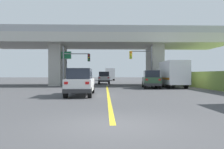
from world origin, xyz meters
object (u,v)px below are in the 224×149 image
Objects in this scene: traffic_signal_farside at (73,62)px; highway_sign at (66,60)px; box_truck at (172,74)px; traffic_signal_nearside at (144,61)px; semi_truck_distant at (110,74)px; suv_crossing at (151,79)px; sedan_oncoming at (104,78)px; suv_lead at (81,82)px.

traffic_signal_farside reaches higher than highway_sign.
traffic_signal_farside is at bearing 169.91° from box_truck.
traffic_signal_farside is (-8.84, 0.93, -0.08)m from traffic_signal_nearside.
highway_sign is at bearing 161.88° from traffic_signal_nearside.
traffic_signal_nearside is 1.04× the size of highway_sign.
semi_truck_distant is at bearing 76.05° from highway_sign.
traffic_signal_nearside reaches higher than suv_crossing.
box_truck is at bearing -10.09° from traffic_signal_farside.
highway_sign is 0.67× the size of semi_truck_distant.
highway_sign is at bearing 161.23° from box_truck.
sedan_oncoming is (-5.47, 12.00, 0.00)m from suv_crossing.
highway_sign is at bearing -103.95° from semi_truck_distant.
suv_lead is 1.08× the size of suv_crossing.
highway_sign is (-1.29, 2.38, 0.40)m from traffic_signal_farside.
box_truck is 3.75m from traffic_signal_nearside.
box_truck is at bearing -77.79° from semi_truck_distant.
semi_truck_distant is at bearing 96.79° from traffic_signal_nearside.
traffic_signal_farside is 2.73m from highway_sign.
box_truck is (2.65, 0.77, 0.61)m from suv_crossing.
suv_crossing is at bearing 50.29° from suv_lead.
suv_crossing is 0.98× the size of sedan_oncoming.
semi_truck_distant reaches higher than suv_lead.
box_truck is 31.71m from semi_truck_distant.
traffic_signal_farside is at bearing -61.63° from highway_sign.
semi_truck_distant is at bearing 103.20° from suv_crossing.
traffic_signal_farside reaches higher than suv_crossing.
box_truck is at bearing -18.77° from highway_sign.
box_truck is 0.88× the size of semi_truck_distant.
highway_sign reaches higher than suv_lead.
suv_lead is 0.98× the size of highway_sign.
sedan_oncoming is 0.89× the size of traffic_signal_farside.
box_truck is at bearing -54.11° from sedan_oncoming.
sedan_oncoming is at bearing 52.43° from highway_sign.
suv_lead is 11.90m from traffic_signal_farside.
semi_truck_distant is (3.08, 40.35, 0.61)m from suv_lead.
traffic_signal_nearside is (6.62, 10.56, 2.22)m from suv_lead.
box_truck is 1.42× the size of sedan_oncoming.
suv_crossing is 2.83m from box_truck.
box_truck reaches higher than suv_crossing.
suv_lead is 1.06× the size of sedan_oncoming.
box_truck reaches higher than semi_truck_distant.
suv_lead is at bearing -136.27° from box_truck.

